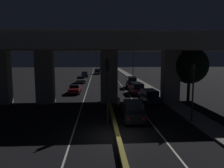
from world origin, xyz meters
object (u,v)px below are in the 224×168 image
Objects in this scene: traffic_light_left_of_median at (108,79)px; car_silver_fourth_oncoming at (97,72)px; pedestrian_on_sidewalk at (163,93)px; street_lamp at (132,59)px; car_dark_red_lead_oncoming at (75,89)px; car_dark_blue_third_oncoming at (85,74)px; car_dark_red_third at (137,88)px; motorcycle_blue_filtering_far at (108,86)px; motorcycle_red_filtering_mid at (113,91)px; car_black_lead at (133,111)px; car_dark_red_fifth at (113,80)px; car_dark_blue_fourth at (132,82)px; motorcycle_black_filtering_near at (119,105)px; car_dark_blue_second at (149,96)px; car_grey_second_oncoming at (81,80)px; traffic_light_right_of_median at (193,84)px.

traffic_light_left_of_median is 1.46× the size of car_silver_fourth_oncoming.
traffic_light_left_of_median is at bearing -128.73° from pedestrian_on_sidewalk.
street_lamp is 22.56m from car_dark_red_lead_oncoming.
street_lamp is at bearing 90.54° from pedestrian_on_sidewalk.
car_dark_blue_third_oncoming is 2.63× the size of pedestrian_on_sidewalk.
pedestrian_on_sidewalk reaches higher than car_dark_red_lead_oncoming.
car_dark_red_third reaches higher than car_dark_red_lead_oncoming.
car_dark_blue_third_oncoming is at bearing 11.81° from motorcycle_blue_filtering_far.
car_black_lead is at bearing -175.80° from motorcycle_red_filtering_mid.
car_dark_red_fifth is 14.00m from car_dark_red_lead_oncoming.
car_dark_blue_fourth is at bearing -99.09° from street_lamp.
motorcycle_black_filtering_near is at bearing -101.56° from street_lamp.
car_dark_red_lead_oncoming is at bearing 50.92° from car_dark_blue_second.
pedestrian_on_sidewalk reaches higher than car_dark_red_fifth.
car_dark_red_lead_oncoming is 6.26m from motorcycle_red_filtering_mid.
car_silver_fourth_oncoming is at bearing 4.52° from motorcycle_black_filtering_near.
street_lamp is 15.15m from car_dark_blue_third_oncoming.
car_dark_blue_second reaches higher than car_dark_red_fifth.
car_dark_blue_second is 2.94× the size of pedestrian_on_sidewalk.
car_grey_second_oncoming is at bearing -2.31° from car_dark_blue_third_oncoming.
car_dark_blue_fourth is 12.00m from pedestrian_on_sidewalk.
car_dark_red_fifth is (-3.36, 19.71, -0.10)m from car_dark_blue_second.
car_dark_red_fifth is 2.33× the size of motorcycle_black_filtering_near.
car_dark_blue_fourth is 1.01× the size of car_dark_blue_third_oncoming.
car_dark_red_fifth is at bearing 10.25° from car_dark_red_third.
traffic_light_left_of_median is 1.34× the size of car_dark_blue_third_oncoming.
car_black_lead reaches higher than car_dark_blue_third_oncoming.
car_dark_red_third is 1.12× the size of car_dark_blue_third_oncoming.
motorcycle_blue_filtering_far is at bearing 107.43° from traffic_light_right_of_median.
traffic_light_left_of_median is at bearing 175.12° from motorcycle_blue_filtering_far.
car_dark_red_lead_oncoming is at bearing 152.58° from car_dark_red_fifth.
car_grey_second_oncoming is at bearing -158.11° from street_lamp.
traffic_light_right_of_median is 1.29× the size of car_silver_fourth_oncoming.
traffic_light_left_of_median is 10.65m from car_dark_blue_second.
car_dark_blue_second is 12.91m from car_dark_blue_fourth.
car_silver_fourth_oncoming is at bearing 169.09° from car_grey_second_oncoming.
traffic_light_right_of_median is 28.78m from car_dark_red_fifth.
traffic_light_left_of_median reaches higher than motorcycle_red_filtering_mid.
traffic_light_left_of_median is 2.99× the size of motorcycle_blue_filtering_far.
street_lamp is 1.78× the size of car_dark_red_third.
motorcycle_black_filtering_near reaches higher than car_dark_red_lead_oncoming.
car_silver_fourth_oncoming is at bearing 156.90° from car_dark_blue_third_oncoming.
car_dark_red_fifth is 2.20× the size of motorcycle_blue_filtering_far.
car_black_lead is at bearing -121.46° from pedestrian_on_sidewalk.
car_dark_blue_fourth is 7.47m from car_dark_red_fifth.
car_dark_blue_third_oncoming is 38.43m from motorcycle_black_filtering_near.
street_lamp is at bearing -9.90° from motorcycle_black_filtering_near.
car_dark_red_third is at bearing 31.41° from car_grey_second_oncoming.
motorcycle_black_filtering_near is at bearing 157.53° from car_dark_red_third.
car_dark_red_fifth is at bearing 75.26° from car_grey_second_oncoming.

